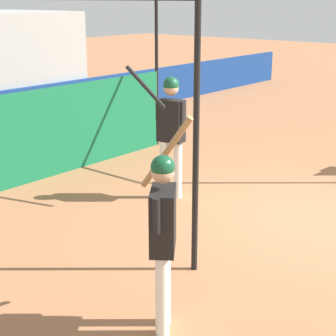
% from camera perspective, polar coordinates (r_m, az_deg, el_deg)
% --- Properties ---
extents(ground_plane, '(60.00, 60.00, 0.00)m').
position_cam_1_polar(ground_plane, '(8.36, 14.25, -4.90)').
color(ground_plane, '#9E6642').
extents(outfield_wall, '(24.00, 0.12, 1.05)m').
position_cam_1_polar(outfield_wall, '(13.10, -16.65, 5.21)').
color(outfield_wall, navy).
rests_on(outfield_wall, ground).
extents(batting_cage, '(4.18, 4.17, 3.07)m').
position_cam_1_polar(batting_cage, '(9.92, -6.11, 6.78)').
color(batting_cage, black).
rests_on(batting_cage, ground).
extents(player_batter, '(0.54, 0.85, 2.06)m').
position_cam_1_polar(player_batter, '(8.57, 0.23, 4.38)').
color(player_batter, white).
rests_on(player_batter, ground).
extents(player_waiting, '(0.63, 0.70, 2.03)m').
position_cam_1_polar(player_waiting, '(5.12, -0.52, -6.07)').
color(player_waiting, white).
rests_on(player_waiting, ground).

